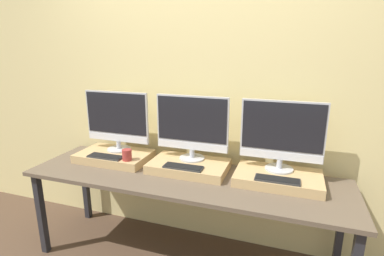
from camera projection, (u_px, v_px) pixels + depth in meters
wall_back at (201, 90)px, 2.42m from camera, size 8.00×0.04×2.60m
workbench at (184, 184)px, 2.21m from camera, size 2.36×0.67×0.72m
wooden_riser_left at (115, 156)px, 2.50m from camera, size 0.59×0.37×0.07m
monitor_left at (117, 119)px, 2.49m from camera, size 0.57×0.20×0.50m
keyboard_left at (106, 156)px, 2.38m from camera, size 0.29×0.10×0.01m
mug at (127, 155)px, 2.31m from camera, size 0.07×0.07×0.09m
wooden_riser_center at (189, 166)px, 2.29m from camera, size 0.59×0.37×0.07m
monitor_center at (192, 126)px, 2.28m from camera, size 0.57×0.20×0.50m
keyboard_center at (183, 167)px, 2.17m from camera, size 0.29×0.10×0.01m
wooden_riser_right at (278, 178)px, 2.09m from camera, size 0.59×0.37×0.07m
monitor_right at (282, 134)px, 2.07m from camera, size 0.57×0.20×0.50m
keyboard_right at (277, 180)px, 1.96m from camera, size 0.29×0.10×0.01m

